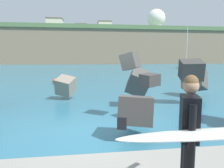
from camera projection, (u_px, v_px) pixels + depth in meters
ground_plane at (99, 134)px, 6.31m from camera, size 400.00×400.00×0.00m
breakwater_jetty at (118, 82)px, 8.82m from camera, size 28.02×8.63×2.61m
surfer_with_board at (193, 133)px, 2.74m from camera, size 2.09×1.46×1.78m
boat_near_centre at (185, 66)px, 41.65m from camera, size 3.13×6.62×7.73m
mooring_buoy_inner at (55, 81)px, 17.95m from camera, size 0.44×0.44×0.44m
headland_bluff at (117, 48)px, 86.04m from camera, size 100.77×44.89×11.63m
radar_dome at (156, 21)px, 93.34m from camera, size 7.84×7.84×11.10m
station_building_west at (55, 26)px, 88.31m from camera, size 6.55×7.96×6.01m
station_building_central at (104, 28)px, 89.53m from camera, size 5.61×6.86×5.06m
station_building_east at (81, 30)px, 92.74m from camera, size 4.81×6.86×4.55m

